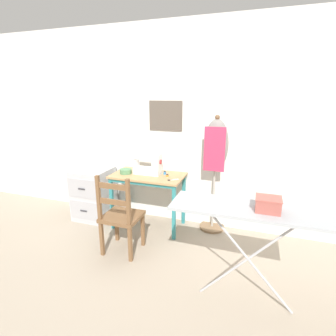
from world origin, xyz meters
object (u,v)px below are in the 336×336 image
object	(u,v)px
scissors	(171,180)
dress_form	(216,152)
wooden_chair	(121,217)
storage_box	(268,204)
thread_spool_mid_table	(167,176)
filing_cabinet	(94,193)
ironing_board	(252,214)
fabric_bowl	(126,171)
thread_spool_near_machine	(165,173)
sewing_machine	(149,164)

from	to	relation	value
scissors	dress_form	distance (m)	0.63
wooden_chair	storage_box	bearing A→B (deg)	-13.20
thread_spool_mid_table	filing_cabinet	xyz separation A→B (m)	(-1.10, 0.01, -0.38)
scissors	wooden_chair	distance (m)	0.73
filing_cabinet	ironing_board	size ratio (longest dim) A/B	0.56
thread_spool_mid_table	dress_form	xyz separation A→B (m)	(0.55, 0.21, 0.29)
dress_form	fabric_bowl	bearing A→B (deg)	-167.56
storage_box	thread_spool_near_machine	bearing A→B (deg)	138.33
thread_spool_mid_table	storage_box	size ratio (longest dim) A/B	0.24
scissors	filing_cabinet	xyz separation A→B (m)	(-1.18, 0.11, -0.36)
dress_form	storage_box	distance (m)	1.32
thread_spool_near_machine	filing_cabinet	size ratio (longest dim) A/B	0.06
wooden_chair	dress_form	world-z (taller)	dress_form
storage_box	scissors	bearing A→B (deg)	139.91
storage_box	sewing_machine	bearing A→B (deg)	143.72
scissors	dress_form	world-z (taller)	dress_form
ironing_board	storage_box	distance (m)	0.14
thread_spool_near_machine	storage_box	distance (m)	1.60
thread_spool_mid_table	wooden_chair	world-z (taller)	wooden_chair
thread_spool_near_machine	sewing_machine	bearing A→B (deg)	-168.90
sewing_machine	scissors	xyz separation A→B (m)	(0.35, -0.14, -0.12)
fabric_bowl	storage_box	distance (m)	1.93
filing_cabinet	dress_form	xyz separation A→B (m)	(1.64, 0.20, 0.67)
sewing_machine	thread_spool_mid_table	xyz separation A→B (m)	(0.26, -0.04, -0.11)
fabric_bowl	thread_spool_near_machine	world-z (taller)	fabric_bowl
thread_spool_mid_table	dress_form	distance (m)	0.66
sewing_machine	wooden_chair	bearing A→B (deg)	-94.51
filing_cabinet	dress_form	size ratio (longest dim) A/B	0.48
sewing_machine	wooden_chair	distance (m)	0.80
scissors	thread_spool_mid_table	distance (m)	0.13
fabric_bowl	thread_spool_mid_table	bearing A→B (deg)	3.44
sewing_machine	fabric_bowl	bearing A→B (deg)	-165.79
scissors	thread_spool_mid_table	size ratio (longest dim) A/B	2.92
scissors	wooden_chair	size ratio (longest dim) A/B	0.14
sewing_machine	thread_spool_near_machine	xyz separation A→B (m)	(0.20, 0.04, -0.10)
thread_spool_near_machine	thread_spool_mid_table	world-z (taller)	thread_spool_near_machine
scissors	filing_cabinet	distance (m)	1.24
storage_box	wooden_chair	bearing A→B (deg)	166.80
thread_spool_near_machine	filing_cabinet	distance (m)	1.11
thread_spool_near_machine	ironing_board	size ratio (longest dim) A/B	0.04
thread_spool_mid_table	storage_box	xyz separation A→B (m)	(1.13, -0.98, 0.19)
fabric_bowl	filing_cabinet	world-z (taller)	fabric_bowl
scissors	thread_spool_mid_table	world-z (taller)	thread_spool_mid_table
wooden_chair	filing_cabinet	world-z (taller)	wooden_chair
fabric_bowl	ironing_board	distance (m)	1.83
scissors	storage_box	xyz separation A→B (m)	(1.04, -0.87, 0.20)
sewing_machine	filing_cabinet	xyz separation A→B (m)	(-0.84, -0.03, -0.49)
sewing_machine	scissors	size ratio (longest dim) A/B	2.82
thread_spool_near_machine	wooden_chair	bearing A→B (deg)	-109.37
scissors	dress_form	xyz separation A→B (m)	(0.46, 0.31, 0.31)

